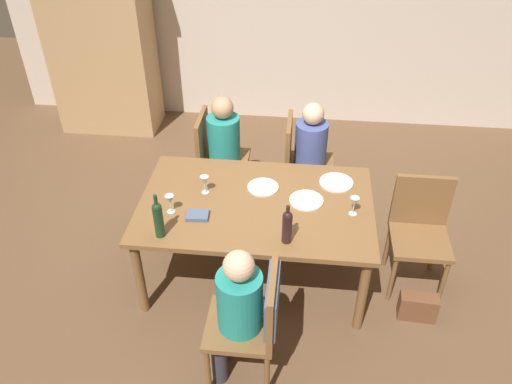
% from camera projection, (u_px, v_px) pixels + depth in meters
% --- Properties ---
extents(ground_plane, '(10.00, 10.00, 0.00)m').
position_uv_depth(ground_plane, '(256.00, 271.00, 4.32)').
color(ground_plane, brown).
extents(rear_room_partition, '(6.40, 0.12, 2.70)m').
position_uv_depth(rear_room_partition, '(282.00, 6.00, 5.71)').
color(rear_room_partition, beige).
rests_on(rear_room_partition, ground_plane).
extents(armoire_cabinet, '(1.18, 0.62, 2.18)m').
position_uv_depth(armoire_cabinet, '(100.00, 36.00, 5.67)').
color(armoire_cabinet, tan).
rests_on(armoire_cabinet, ground_plane).
extents(dining_table, '(1.76, 1.13, 0.73)m').
position_uv_depth(dining_table, '(256.00, 210.00, 3.92)').
color(dining_table, brown).
rests_on(dining_table, ground_plane).
extents(chair_near, '(0.46, 0.44, 0.92)m').
position_uv_depth(chair_near, '(260.00, 313.00, 3.20)').
color(chair_near, brown).
rests_on(chair_near, ground_plane).
extents(chair_far_right, '(0.44, 0.44, 0.92)m').
position_uv_depth(chair_far_right, '(300.00, 159.00, 4.72)').
color(chair_far_right, brown).
rests_on(chair_far_right, ground_plane).
extents(chair_far_left, '(0.44, 0.44, 0.92)m').
position_uv_depth(chair_far_left, '(215.00, 154.00, 4.79)').
color(chair_far_left, brown).
rests_on(chair_far_left, ground_plane).
extents(chair_right_end, '(0.44, 0.44, 0.92)m').
position_uv_depth(chair_right_end, '(420.00, 226.00, 3.96)').
color(chair_right_end, brown).
rests_on(chair_right_end, ground_plane).
extents(person_woman_host, '(0.33, 0.29, 1.09)m').
position_uv_depth(person_woman_host, '(236.00, 307.00, 3.19)').
color(person_woman_host, '#33333D').
rests_on(person_woman_host, ground_plane).
extents(person_man_bearded, '(0.33, 0.29, 1.10)m').
position_uv_depth(person_man_bearded, '(313.00, 150.00, 4.65)').
color(person_man_bearded, '#33333D').
rests_on(person_man_bearded, ground_plane).
extents(person_man_guest, '(0.34, 0.30, 1.11)m').
position_uv_depth(person_man_guest, '(227.00, 144.00, 4.71)').
color(person_man_guest, '#33333D').
rests_on(person_man_guest, ground_plane).
extents(wine_bottle_tall_green, '(0.07, 0.07, 0.30)m').
position_uv_depth(wine_bottle_tall_green, '(287.00, 226.00, 3.45)').
color(wine_bottle_tall_green, black).
rests_on(wine_bottle_tall_green, dining_table).
extents(wine_bottle_dark_red, '(0.07, 0.07, 0.35)m').
position_uv_depth(wine_bottle_dark_red, '(158.00, 218.00, 3.49)').
color(wine_bottle_dark_red, '#19381E').
rests_on(wine_bottle_dark_red, dining_table).
extents(wine_glass_near_left, '(0.07, 0.07, 0.15)m').
position_uv_depth(wine_glass_near_left, '(205.00, 181.00, 3.92)').
color(wine_glass_near_left, silver).
rests_on(wine_glass_near_left, dining_table).
extents(wine_glass_centre, '(0.07, 0.07, 0.15)m').
position_uv_depth(wine_glass_centre, '(354.00, 202.00, 3.71)').
color(wine_glass_centre, silver).
rests_on(wine_glass_centre, dining_table).
extents(wine_glass_near_right, '(0.07, 0.07, 0.15)m').
position_uv_depth(wine_glass_near_right, '(170.00, 200.00, 3.73)').
color(wine_glass_near_right, silver).
rests_on(wine_glass_near_right, dining_table).
extents(dinner_plate_host, '(0.24, 0.24, 0.01)m').
position_uv_depth(dinner_plate_host, '(263.00, 187.00, 4.03)').
color(dinner_plate_host, silver).
rests_on(dinner_plate_host, dining_table).
extents(dinner_plate_guest_left, '(0.26, 0.26, 0.01)m').
position_uv_depth(dinner_plate_guest_left, '(306.00, 200.00, 3.89)').
color(dinner_plate_guest_left, white).
rests_on(dinner_plate_guest_left, dining_table).
extents(dinner_plate_guest_right, '(0.27, 0.27, 0.01)m').
position_uv_depth(dinner_plate_guest_right, '(336.00, 182.00, 4.08)').
color(dinner_plate_guest_right, silver).
rests_on(dinner_plate_guest_right, dining_table).
extents(folded_napkin, '(0.17, 0.13, 0.03)m').
position_uv_depth(folded_napkin, '(198.00, 215.00, 3.74)').
color(folded_napkin, '#4C5B75').
rests_on(folded_napkin, dining_table).
extents(handbag, '(0.29, 0.14, 0.22)m').
position_uv_depth(handbag, '(418.00, 307.00, 3.86)').
color(handbag, brown).
rests_on(handbag, ground_plane).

